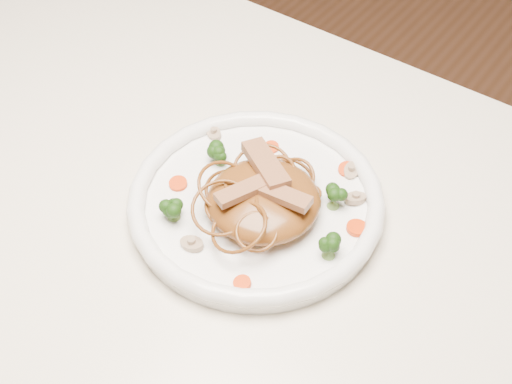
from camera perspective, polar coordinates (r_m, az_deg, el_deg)
The scene contains 19 objects.
table at distance 0.82m, azimuth -4.06°, elevation -7.86°, with size 1.20×0.80×0.75m.
plate at distance 0.76m, azimuth -0.00°, elevation -1.12°, with size 0.28×0.28×0.02m, color white.
noodle_mound at distance 0.73m, azimuth 0.64°, elevation -0.67°, with size 0.12×0.12×0.04m, color brown.
chicken_a at distance 0.70m, azimuth 2.27°, elevation -0.27°, with size 0.06×0.02×0.01m, color #A3714D.
chicken_b at distance 0.73m, azimuth 0.81°, elevation 2.31°, with size 0.08×0.02×0.01m, color #A3714D.
chicken_c at distance 0.71m, azimuth -1.16°, elevation 0.07°, with size 0.06×0.02×0.01m, color #A3714D.
broccoli_0 at distance 0.74m, azimuth 6.52°, elevation -0.35°, with size 0.03×0.03×0.03m, color #1E450E, non-canonical shape.
broccoli_1 at distance 0.78m, azimuth -3.00°, elevation 3.34°, with size 0.03×0.03×0.03m, color #1E450E, non-canonical shape.
broccoli_2 at distance 0.73m, azimuth -6.91°, elevation -1.33°, with size 0.03×0.03×0.03m, color #1E450E, non-canonical shape.
broccoli_3 at distance 0.70m, azimuth 6.12°, elevation -4.51°, with size 0.03×0.03×0.03m, color #1E450E, non-canonical shape.
carrot_0 at distance 0.79m, azimuth 7.58°, elevation 1.85°, with size 0.02×0.02×0.01m, color #DF3C08.
carrot_1 at distance 0.77m, azimuth -6.49°, elevation 0.69°, with size 0.02×0.02×0.01m, color #DF3C08.
carrot_2 at distance 0.73m, azimuth 8.38°, elevation -2.97°, with size 0.02×0.02×0.01m, color #DF3C08.
carrot_3 at distance 0.81m, azimuth 1.30°, elevation 3.74°, with size 0.02×0.02×0.01m, color #DF3C08.
carrot_4 at distance 0.68m, azimuth -1.16°, elevation -7.58°, with size 0.02×0.02×0.01m, color #DF3C08.
mushroom_0 at distance 0.71m, azimuth -5.36°, elevation -4.31°, with size 0.03×0.03×0.01m, color tan.
mushroom_1 at distance 0.76m, azimuth 8.26°, elevation -0.52°, with size 0.03×0.03×0.01m, color tan.
mushroom_2 at distance 0.83m, azimuth -3.52°, elevation 4.87°, with size 0.02×0.02×0.01m, color tan.
mushroom_3 at distance 0.79m, azimuth 7.89°, elevation 1.74°, with size 0.02×0.02×0.01m, color tan.
Camera 1 is at (0.32, -0.34, 1.33)m, focal length 48.15 mm.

